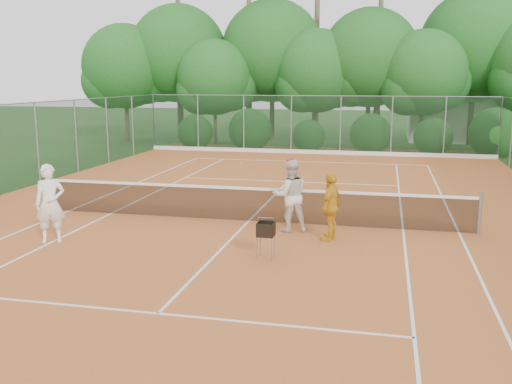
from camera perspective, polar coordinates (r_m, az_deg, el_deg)
ground at (r=15.61m, az=-0.77°, el=-3.05°), size 120.00×120.00×0.00m
clay_court at (r=15.60m, az=-0.77°, el=-3.02°), size 18.00×36.00×0.02m
club_building at (r=39.16m, az=20.91°, el=7.03°), size 8.00×5.00×3.00m
tennis_net at (r=15.48m, az=-0.78°, el=-1.15°), size 11.97×0.10×1.10m
player_white at (r=14.34m, az=-19.90°, el=-1.08°), size 0.81×0.72×1.87m
player_center_grp at (r=14.48m, az=3.45°, el=-0.33°), size 1.09×0.97×1.89m
player_yellow at (r=13.78m, az=7.50°, el=-1.45°), size 0.65×1.04×1.65m
ball_hopper at (r=12.27m, az=1.00°, el=-3.82°), size 0.35×0.35×0.81m
stray_ball_a at (r=26.25m, az=-1.51°, el=2.88°), size 0.07×0.07×0.07m
stray_ball_b at (r=27.92m, az=9.88°, el=3.22°), size 0.07×0.07×0.07m
stray_ball_c at (r=25.48m, az=4.15°, el=2.61°), size 0.07×0.07×0.07m
court_markings at (r=15.60m, az=-0.77°, el=-2.97°), size 11.03×23.83×0.01m
fence_back at (r=30.01m, az=5.98°, el=6.69°), size 18.07×0.07×3.00m
tropical_treeline at (r=35.01m, az=9.55°, el=13.12°), size 32.10×8.49×15.03m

